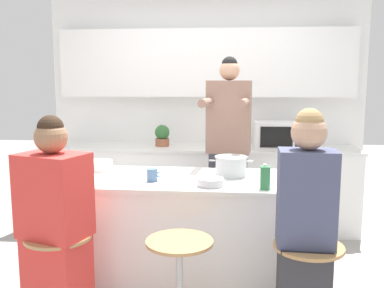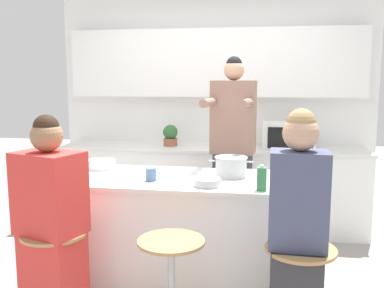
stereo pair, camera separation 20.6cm
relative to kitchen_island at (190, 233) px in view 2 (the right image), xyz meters
name	(u,v)px [view 2 (the right image)]	position (x,y,z in m)	size (l,w,h in m)	color
ground_plane	(190,287)	(0.00, 0.00, -0.45)	(16.00, 16.00, 0.00)	gray
wall_back	(215,88)	(0.00, 1.74, 1.09)	(3.59, 0.22, 2.70)	white
back_counter	(211,187)	(0.00, 1.46, 0.00)	(3.33, 0.61, 0.91)	white
kitchen_island	(190,233)	(0.00, 0.00, 0.00)	(1.91, 0.81, 0.89)	black
bar_stool_leftmost	(56,274)	(-0.76, -0.72, -0.06)	(0.41, 0.41, 0.67)	tan
bar_stool_center	(171,283)	(0.00, -0.73, -0.06)	(0.41, 0.41, 0.67)	tan
person_cooking	(233,158)	(0.28, 0.74, 0.47)	(0.46, 0.63, 1.85)	#383842
person_wrapped_blanket	(51,232)	(-0.78, -0.73, 0.23)	(0.47, 0.40, 1.43)	red
person_seated_near	(297,243)	(0.74, -0.73, 0.25)	(0.33, 0.27, 1.48)	#333338
cooking_pot	(231,167)	(0.30, 0.09, 0.52)	(0.34, 0.26, 0.16)	#B7BABC
fruit_bowl	(208,182)	(0.16, -0.24, 0.47)	(0.19, 0.19, 0.06)	#B7BABC
mixing_bowl_steel	(101,164)	(-0.80, 0.22, 0.48)	(0.24, 0.24, 0.08)	white
coffee_cup_near	(151,174)	(-0.27, -0.14, 0.49)	(0.11, 0.08, 0.10)	#4C7099
juice_carton	(262,179)	(0.54, -0.30, 0.52)	(0.06, 0.06, 0.18)	#38844C
microwave	(288,136)	(0.82, 1.42, 0.60)	(0.53, 0.34, 0.29)	white
potted_plant	(170,135)	(-0.46, 1.46, 0.58)	(0.16, 0.16, 0.24)	#93563D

